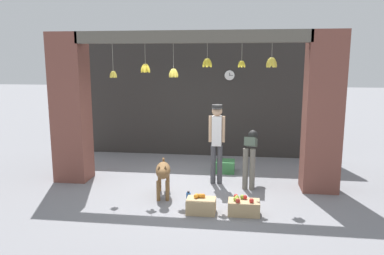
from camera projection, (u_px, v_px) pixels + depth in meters
ground_plane at (189, 189)px, 7.69m from camera, size 60.00×60.00×0.00m
shop_back_wall at (204, 98)px, 10.15m from camera, size 6.53×0.12×3.17m
shop_pillar_left at (71, 108)px, 8.03m from camera, size 0.70×0.60×3.17m
shop_pillar_right at (323, 113)px, 7.36m from camera, size 0.70×0.60×3.17m
storefront_awning at (191, 39)px, 7.27m from camera, size 4.63×0.28×0.93m
dog at (163, 172)px, 7.16m from camera, size 0.40×1.01×0.72m
shopkeeper at (217, 137)px, 7.83m from camera, size 0.34×0.28×1.70m
worker_stooping at (250, 151)px, 7.75m from camera, size 0.31×0.85×1.11m
fruit_crate_oranges at (201, 205)px, 6.46m from camera, size 0.50×0.34×0.33m
fruit_crate_apples at (244, 207)px, 6.40m from camera, size 0.54×0.33×0.31m
produce_box_green at (225, 166)px, 8.80m from camera, size 0.43×0.42×0.28m
water_bottle at (188, 199)px, 6.79m from camera, size 0.08×0.08×0.26m
wall_clock at (230, 75)px, 9.88m from camera, size 0.28×0.03×0.28m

